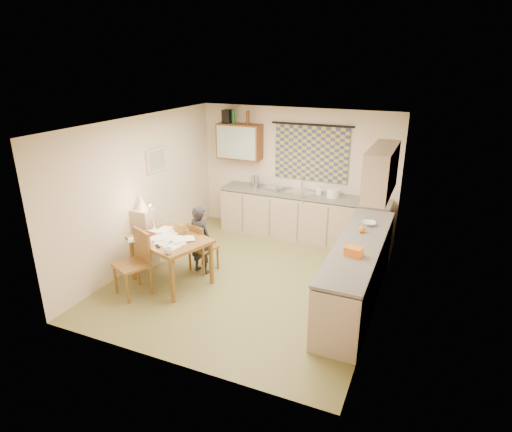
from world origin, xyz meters
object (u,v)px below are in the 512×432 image
at_px(dining_table, 172,260).
at_px(chair_far, 203,256).
at_px(counter_back, 302,216).
at_px(shelf_stand, 145,237).
at_px(counter_right, 357,272).
at_px(stove, 343,306).
at_px(person, 200,239).

height_order(dining_table, chair_far, chair_far).
distance_m(counter_back, shelf_stand, 3.04).
bearing_deg(counter_right, chair_far, -178.04).
height_order(counter_back, shelf_stand, shelf_stand).
distance_m(dining_table, shelf_stand, 0.83).
height_order(counter_back, stove, counter_back).
bearing_deg(shelf_stand, counter_back, 46.42).
xyz_separation_m(counter_back, stove, (1.44, -2.85, -0.03)).
distance_m(counter_back, person, 2.33).
xyz_separation_m(stove, dining_table, (-2.79, 0.32, -0.04)).
bearing_deg(dining_table, stove, 12.64).
bearing_deg(stove, person, 162.65).
relative_size(stove, person, 0.73).
xyz_separation_m(counter_right, chair_far, (-2.54, -0.09, -0.19)).
bearing_deg(shelf_stand, person, 8.41).
xyz_separation_m(dining_table, shelf_stand, (-0.75, 0.33, 0.13)).
bearing_deg(person, counter_back, -107.87).
bearing_deg(shelf_stand, counter_right, 4.71).
xyz_separation_m(chair_far, person, (-0.00, -0.06, 0.32)).
distance_m(chair_far, shelf_stand, 1.05).
relative_size(stove, shelf_stand, 0.84).
height_order(counter_right, chair_far, counter_right).
relative_size(counter_back, shelf_stand, 3.25).
bearing_deg(dining_table, counter_back, 81.07).
relative_size(counter_back, person, 2.83).
bearing_deg(chair_far, shelf_stand, 28.20).
bearing_deg(stove, shelf_stand, 169.67).
distance_m(counter_right, shelf_stand, 3.55).
height_order(stove, shelf_stand, shelf_stand).
distance_m(counter_back, dining_table, 2.87).
distance_m(dining_table, chair_far, 0.60).
relative_size(dining_table, chair_far, 1.62).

